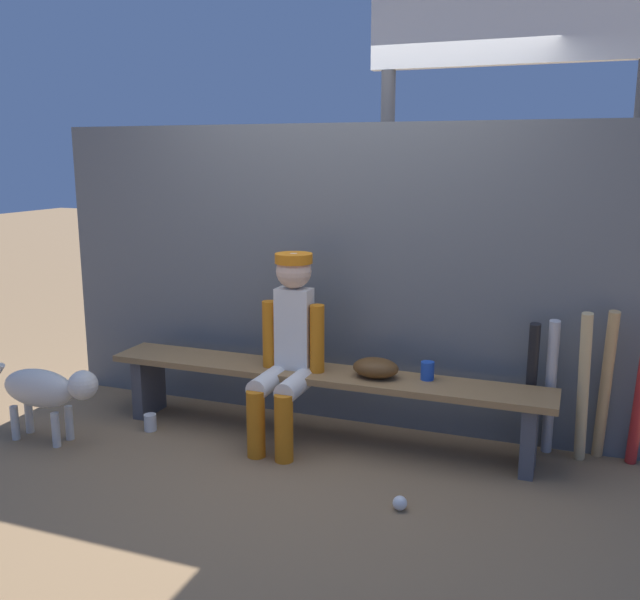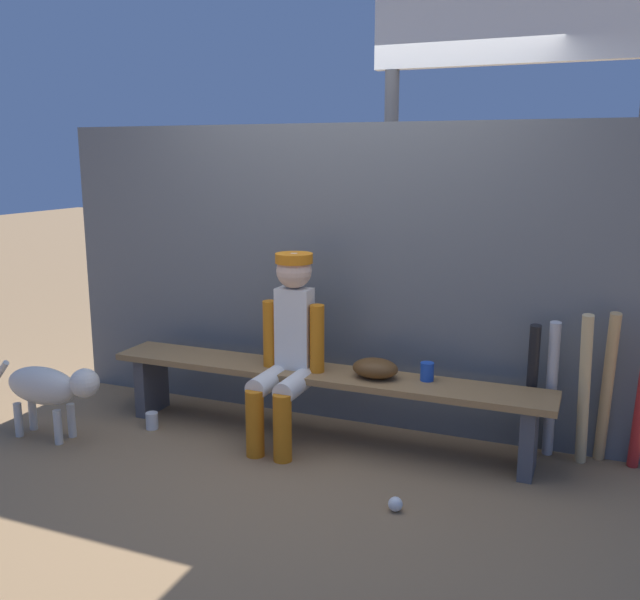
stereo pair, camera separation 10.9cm
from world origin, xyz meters
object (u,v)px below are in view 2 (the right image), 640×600
at_px(bat_wood_tan, 607,388).
at_px(dog, 49,387).
at_px(baseball, 395,504).
at_px(cup_on_bench, 427,372).
at_px(baseball_glove, 375,368).
at_px(bat_wood_natural, 584,391).
at_px(player_seated, 287,343).
at_px(cup_on_ground, 152,421).
at_px(scoreboard, 524,60).
at_px(bat_aluminum_black, 531,391).
at_px(dugout_bench, 320,385).
at_px(bat_aluminum_silver, 551,390).

distance_m(bat_wood_tan, dog, 3.35).
bearing_deg(baseball, cup_on_bench, 92.86).
bearing_deg(baseball_glove, bat_wood_natural, 9.84).
relative_size(player_seated, bat_wood_tan, 1.28).
distance_m(cup_on_ground, dog, 0.67).
bearing_deg(dog, scoreboard, 32.78).
distance_m(player_seated, bat_aluminum_black, 1.47).
relative_size(bat_wood_natural, cup_on_ground, 8.29).
bearing_deg(dog, dugout_bench, 21.78).
xyz_separation_m(bat_aluminum_black, scoreboard, (-0.24, 0.80, 1.95)).
bearing_deg(baseball_glove, cup_on_bench, 12.87).
height_order(bat_aluminum_black, scoreboard, scoreboard).
xyz_separation_m(cup_on_ground, cup_on_bench, (1.74, 0.34, 0.45)).
bearing_deg(scoreboard, dugout_bench, -134.20).
bearing_deg(cup_on_bench, scoreboard, 70.31).
distance_m(player_seated, cup_on_bench, 0.86).
xyz_separation_m(bat_wood_tan, baseball, (-0.95, -0.98, -0.42)).
distance_m(bat_aluminum_black, dog, 2.95).
xyz_separation_m(bat_wood_natural, dog, (-3.11, -0.83, -0.12)).
xyz_separation_m(bat_wood_natural, cup_on_ground, (-2.61, -0.47, -0.40)).
bearing_deg(baseball_glove, bat_aluminum_silver, 14.45).
height_order(bat_aluminum_silver, bat_wood_tan, bat_wood_tan).
xyz_separation_m(bat_aluminum_silver, baseball, (-0.66, -0.96, -0.38)).
relative_size(cup_on_bench, scoreboard, 0.03).
xyz_separation_m(dugout_bench, dog, (-1.58, -0.63, -0.02)).
bearing_deg(baseball, baseball_glove, 115.82).
relative_size(bat_wood_tan, cup_on_ground, 8.36).
distance_m(bat_aluminum_silver, dog, 3.06).
relative_size(scoreboard, dog, 4.01).
height_order(dugout_bench, bat_aluminum_silver, bat_aluminum_silver).
xyz_separation_m(baseball_glove, dog, (-1.93, -0.63, -0.17)).
height_order(baseball_glove, dog, baseball_glove).
relative_size(bat_wood_natural, cup_on_bench, 8.29).
height_order(bat_aluminum_black, cup_on_ground, bat_aluminum_black).
distance_m(player_seated, bat_wood_tan, 1.87).
height_order(bat_wood_natural, dog, bat_wood_natural).
height_order(bat_wood_tan, cup_on_bench, bat_wood_tan).
bearing_deg(baseball_glove, baseball, -64.18).
distance_m(bat_aluminum_black, cup_on_ground, 2.40).
xyz_separation_m(player_seated, scoreboard, (1.17, 1.14, 1.72)).
bearing_deg(cup_on_bench, player_seated, -167.93).
height_order(bat_aluminum_silver, baseball, bat_aluminum_silver).
bearing_deg(bat_aluminum_black, bat_aluminum_silver, 15.20).
bearing_deg(cup_on_ground, player_seated, 9.85).
bearing_deg(dog, cup_on_ground, 36.26).
height_order(bat_wood_natural, cup_on_ground, bat_wood_natural).
bearing_deg(player_seated, cup_on_ground, -170.15).
relative_size(bat_aluminum_black, scoreboard, 0.24).
xyz_separation_m(bat_wood_natural, scoreboard, (-0.53, 0.83, 1.90)).
bearing_deg(cup_on_bench, bat_wood_natural, 8.78).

